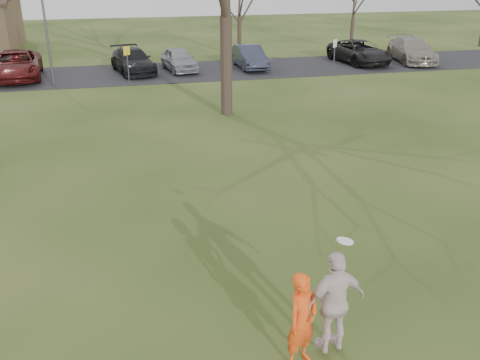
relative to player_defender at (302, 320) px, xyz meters
name	(u,v)px	position (x,y,z in m)	size (l,w,h in m)	color
ground	(292,342)	(0.03, 0.51, -0.87)	(120.00, 120.00, 0.00)	#1E380F
parking_strip	(161,73)	(0.03, 25.51, -0.85)	(62.00, 6.50, 0.04)	black
player_defender	(302,320)	(0.00, 0.00, 0.00)	(0.63, 0.41, 1.73)	#F14B13
car_2	(17,65)	(-8.14, 25.53, -0.05)	(2.59, 5.62, 1.56)	#501213
car_3	(133,61)	(-1.59, 25.83, -0.12)	(1.98, 4.88, 1.42)	black
car_4	(179,59)	(1.21, 25.78, -0.14)	(1.63, 4.04, 1.38)	gray
car_5	(249,57)	(5.62, 25.57, -0.13)	(1.48, 4.25, 1.40)	#292D3E
car_6	(359,52)	(13.14, 25.63, -0.10)	(2.42, 5.26, 1.46)	black
car_7	(412,50)	(16.76, 25.24, -0.06)	(2.14, 5.27, 1.53)	gray
catching_play	(335,302)	(0.60, 0.10, 0.19)	(1.16, 0.63, 2.14)	beige
lamp_post	(43,10)	(-5.97, 23.01, 3.10)	(0.34, 0.34, 6.27)	#47474C
sign_yellow	(127,58)	(-1.97, 22.51, 0.58)	(0.35, 0.35, 2.08)	#47474C
sign_white	(335,50)	(10.03, 22.51, 0.58)	(0.35, 0.35, 2.08)	#47474C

